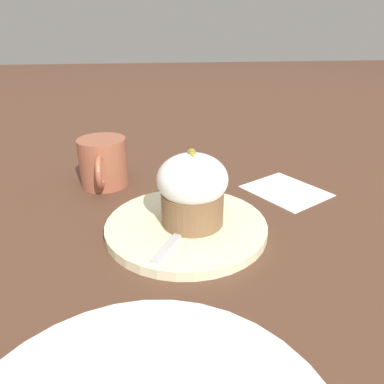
% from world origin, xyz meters
% --- Properties ---
extents(ground_plane, '(4.00, 4.00, 0.00)m').
position_xyz_m(ground_plane, '(0.00, 0.00, 0.00)').
color(ground_plane, '#513323').
extents(dessert_plate, '(0.22, 0.22, 0.01)m').
position_xyz_m(dessert_plate, '(0.00, 0.00, 0.01)').
color(dessert_plate, beige).
rests_on(dessert_plate, ground_plane).
extents(carrot_cake, '(0.09, 0.09, 0.10)m').
position_xyz_m(carrot_cake, '(-0.00, 0.01, 0.06)').
color(carrot_cake, brown).
rests_on(carrot_cake, dessert_plate).
extents(spoon, '(0.12, 0.08, 0.01)m').
position_xyz_m(spoon, '(0.01, 0.00, 0.02)').
color(spoon, '#B7B7BC').
rests_on(spoon, dessert_plate).
extents(coffee_cup, '(0.11, 0.08, 0.08)m').
position_xyz_m(coffee_cup, '(-0.17, -0.13, 0.04)').
color(coffee_cup, '#9E563D').
rests_on(coffee_cup, ground_plane).
extents(paper_napkin, '(0.16, 0.15, 0.00)m').
position_xyz_m(paper_napkin, '(-0.11, 0.18, 0.00)').
color(paper_napkin, white).
rests_on(paper_napkin, ground_plane).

